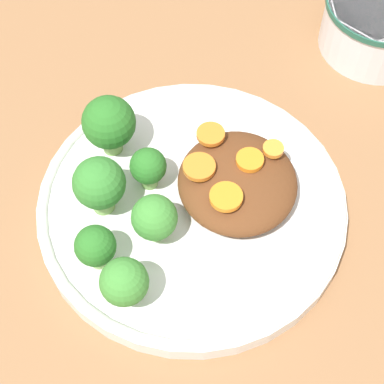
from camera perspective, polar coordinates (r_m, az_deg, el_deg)
The scene contains 15 objects.
ground_plane at distance 0.58m, azimuth 0.00°, elevation -1.77°, with size 4.00×4.00×0.00m, color #8C603D.
plate at distance 0.57m, azimuth 0.00°, elevation -1.14°, with size 0.27×0.27×0.02m.
dip_bowl at distance 0.71m, azimuth 16.44°, elevation 14.40°, with size 0.12×0.12×0.06m.
stew_mound at distance 0.55m, azimuth 4.06°, elevation 0.89°, with size 0.11×0.10×0.03m, color #5B3319.
broccoli_floret_0 at distance 0.57m, azimuth -7.39°, elevation 6.05°, with size 0.05×0.05×0.06m.
broccoli_floret_1 at distance 0.49m, azimuth -6.04°, elevation -8.01°, with size 0.04×0.04×0.05m.
broccoli_floret_2 at distance 0.53m, azimuth -8.24°, elevation 0.46°, with size 0.04×0.04×0.06m.
broccoli_floret_3 at distance 0.52m, azimuth -3.36°, elevation -2.34°, with size 0.04×0.04×0.05m.
broccoli_floret_4 at distance 0.55m, azimuth -3.91°, elevation 2.21°, with size 0.03×0.03×0.04m.
broccoli_floret_5 at distance 0.52m, azimuth -8.57°, elevation -4.84°, with size 0.03×0.03×0.05m.
carrot_slice_0 at distance 0.55m, azimuth 5.16°, elevation 2.85°, with size 0.02×0.02×0.00m, color orange.
carrot_slice_1 at distance 0.55m, azimuth 7.24°, elevation 3.83°, with size 0.02×0.02×0.00m, color orange.
carrot_slice_2 at distance 0.56m, azimuth 1.67°, elevation 5.15°, with size 0.02×0.02×0.00m, color orange.
carrot_slice_3 at distance 0.54m, azimuth 0.64°, elevation 2.24°, with size 0.03×0.03×0.00m, color orange.
carrot_slice_4 at distance 0.52m, azimuth 3.05°, elevation -0.43°, with size 0.03×0.03×0.01m, color orange.
Camera 1 is at (-0.29, 0.02, 0.50)m, focal length 60.00 mm.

